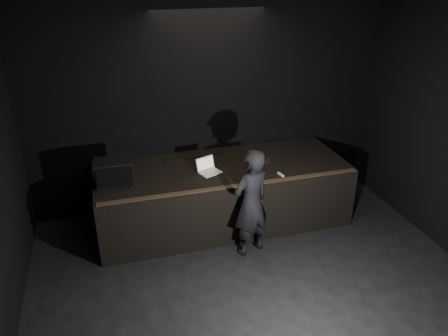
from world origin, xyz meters
TOP-DOWN VIEW (x-y plane):
  - room_walls at (0.00, 0.00)m, footprint 6.10×7.10m
  - stage_riser at (0.00, 2.73)m, footprint 4.00×1.50m
  - riser_lip at (0.00, 2.02)m, footprint 3.92×0.10m
  - stage_monitor at (-1.67, 2.61)m, footprint 0.54×0.40m
  - cable at (-0.36, 3.16)m, footprint 0.98×0.14m
  - laptop at (-0.27, 2.59)m, footprint 0.40×0.38m
  - beer_can at (0.41, 2.34)m, footprint 0.06×0.06m
  - plastic_cup at (0.71, 2.58)m, footprint 0.09×0.09m
  - wii_remote at (0.77, 2.16)m, footprint 0.06×0.15m
  - person at (0.16, 1.78)m, footprint 0.70×0.59m

SIDE VIEW (x-z plane):
  - stage_riser at x=0.00m, z-range 0.00..1.00m
  - person at x=0.16m, z-range 0.00..1.65m
  - riser_lip at x=0.00m, z-range 1.00..1.01m
  - cable at x=-0.36m, z-range 1.00..1.02m
  - wii_remote at x=0.77m, z-range 1.00..1.03m
  - plastic_cup at x=0.71m, z-range 1.00..1.11m
  - laptop at x=-0.27m, z-range 0.95..1.17m
  - beer_can at x=0.41m, z-range 1.00..1.15m
  - stage_monitor at x=-1.67m, z-range 1.00..1.36m
  - room_walls at x=0.00m, z-range 0.26..3.78m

